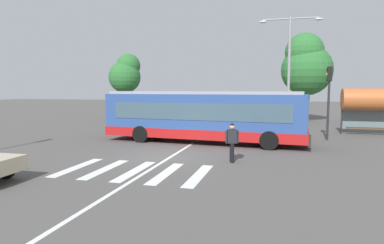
{
  "coord_description": "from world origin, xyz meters",
  "views": [
    {
      "loc": [
        5.18,
        -14.77,
        3.16
      ],
      "look_at": [
        0.32,
        3.68,
        1.3
      ],
      "focal_mm": 31.11,
      "sensor_mm": 36.0,
      "label": 1
    }
  ],
  "objects_px": {
    "parked_car_white": "(171,113)",
    "parked_car_black": "(197,114)",
    "parked_car_champagne": "(282,116)",
    "background_tree_left": "(126,74)",
    "traffic_light_far_corner": "(329,91)",
    "parked_car_blue": "(225,114)",
    "pedestrian_crossing_street": "(232,140)",
    "twin_arm_street_lamp": "(289,61)",
    "parked_car_red": "(253,115)",
    "parked_car_charcoal": "(146,113)",
    "bus_stop_shelter": "(370,100)",
    "background_tree_right": "(306,65)",
    "city_transit_bus": "(203,116)"
  },
  "relations": [
    {
      "from": "parked_car_charcoal",
      "to": "parked_car_white",
      "type": "height_order",
      "value": "same"
    },
    {
      "from": "traffic_light_far_corner",
      "to": "parked_car_champagne",
      "type": "bearing_deg",
      "value": 105.91
    },
    {
      "from": "parked_car_white",
      "to": "twin_arm_street_lamp",
      "type": "height_order",
      "value": "twin_arm_street_lamp"
    },
    {
      "from": "pedestrian_crossing_street",
      "to": "twin_arm_street_lamp",
      "type": "bearing_deg",
      "value": 77.74
    },
    {
      "from": "parked_car_charcoal",
      "to": "background_tree_right",
      "type": "relative_size",
      "value": 0.52
    },
    {
      "from": "parked_car_champagne",
      "to": "background_tree_right",
      "type": "bearing_deg",
      "value": 56.85
    },
    {
      "from": "parked_car_charcoal",
      "to": "background_tree_left",
      "type": "relative_size",
      "value": 0.65
    },
    {
      "from": "parked_car_blue",
      "to": "parked_car_red",
      "type": "relative_size",
      "value": 1.0
    },
    {
      "from": "parked_car_champagne",
      "to": "background_tree_left",
      "type": "height_order",
      "value": "background_tree_left"
    },
    {
      "from": "city_transit_bus",
      "to": "parked_car_charcoal",
      "type": "distance_m",
      "value": 15.43
    },
    {
      "from": "parked_car_champagne",
      "to": "traffic_light_far_corner",
      "type": "relative_size",
      "value": 0.98
    },
    {
      "from": "parked_car_charcoal",
      "to": "bus_stop_shelter",
      "type": "bearing_deg",
      "value": -17.55
    },
    {
      "from": "parked_car_white",
      "to": "parked_car_champagne",
      "type": "bearing_deg",
      "value": -1.63
    },
    {
      "from": "bus_stop_shelter",
      "to": "background_tree_right",
      "type": "relative_size",
      "value": 0.43
    },
    {
      "from": "city_transit_bus",
      "to": "bus_stop_shelter",
      "type": "relative_size",
      "value": 3.28
    },
    {
      "from": "twin_arm_street_lamp",
      "to": "city_transit_bus",
      "type": "bearing_deg",
      "value": -126.05
    },
    {
      "from": "pedestrian_crossing_street",
      "to": "traffic_light_far_corner",
      "type": "height_order",
      "value": "traffic_light_far_corner"
    },
    {
      "from": "parked_car_black",
      "to": "traffic_light_far_corner",
      "type": "height_order",
      "value": "traffic_light_far_corner"
    },
    {
      "from": "twin_arm_street_lamp",
      "to": "parked_car_red",
      "type": "bearing_deg",
      "value": 117.71
    },
    {
      "from": "traffic_light_far_corner",
      "to": "parked_car_blue",
      "type": "bearing_deg",
      "value": 129.55
    },
    {
      "from": "pedestrian_crossing_street",
      "to": "parked_car_black",
      "type": "bearing_deg",
      "value": 108.64
    },
    {
      "from": "traffic_light_far_corner",
      "to": "background_tree_right",
      "type": "bearing_deg",
      "value": 92.25
    },
    {
      "from": "bus_stop_shelter",
      "to": "background_tree_right",
      "type": "height_order",
      "value": "background_tree_right"
    },
    {
      "from": "city_transit_bus",
      "to": "parked_car_red",
      "type": "xyz_separation_m",
      "value": [
        1.98,
        12.61,
        -0.82
      ]
    },
    {
      "from": "traffic_light_far_corner",
      "to": "parked_car_red",
      "type": "bearing_deg",
      "value": 118.83
    },
    {
      "from": "background_tree_left",
      "to": "background_tree_right",
      "type": "xyz_separation_m",
      "value": [
        18.44,
        1.9,
        0.74
      ]
    },
    {
      "from": "parked_car_blue",
      "to": "traffic_light_far_corner",
      "type": "xyz_separation_m",
      "value": [
        8.03,
        -9.73,
        2.31
      ]
    },
    {
      "from": "parked_car_champagne",
      "to": "city_transit_bus",
      "type": "bearing_deg",
      "value": -110.83
    },
    {
      "from": "traffic_light_far_corner",
      "to": "background_tree_right",
      "type": "xyz_separation_m",
      "value": [
        -0.5,
        12.63,
        2.5
      ]
    },
    {
      "from": "parked_car_charcoal",
      "to": "parked_car_blue",
      "type": "relative_size",
      "value": 0.99
    },
    {
      "from": "parked_car_black",
      "to": "parked_car_champagne",
      "type": "distance_m",
      "value": 8.06
    },
    {
      "from": "parked_car_white",
      "to": "traffic_light_far_corner",
      "type": "height_order",
      "value": "traffic_light_far_corner"
    },
    {
      "from": "twin_arm_street_lamp",
      "to": "background_tree_right",
      "type": "distance_m",
      "value": 8.87
    },
    {
      "from": "parked_car_white",
      "to": "parked_car_black",
      "type": "relative_size",
      "value": 1.0
    },
    {
      "from": "parked_car_charcoal",
      "to": "bus_stop_shelter",
      "type": "relative_size",
      "value": 1.22
    },
    {
      "from": "pedestrian_crossing_street",
      "to": "parked_car_blue",
      "type": "distance_m",
      "value": 17.92
    },
    {
      "from": "parked_car_blue",
      "to": "traffic_light_far_corner",
      "type": "relative_size",
      "value": 1.01
    },
    {
      "from": "parked_car_black",
      "to": "background_tree_right",
      "type": "bearing_deg",
      "value": 17.76
    },
    {
      "from": "parked_car_charcoal",
      "to": "twin_arm_street_lamp",
      "type": "relative_size",
      "value": 0.53
    },
    {
      "from": "parked_car_red",
      "to": "twin_arm_street_lamp",
      "type": "xyz_separation_m",
      "value": [
        3.02,
        -5.75,
        4.51
      ]
    },
    {
      "from": "parked_car_champagne",
      "to": "bus_stop_shelter",
      "type": "bearing_deg",
      "value": -44.8
    },
    {
      "from": "parked_car_black",
      "to": "parked_car_champagne",
      "type": "xyz_separation_m",
      "value": [
        8.06,
        -0.03,
        0.0
      ]
    },
    {
      "from": "parked_car_champagne",
      "to": "parked_car_charcoal",
      "type": "bearing_deg",
      "value": 178.61
    },
    {
      "from": "parked_car_white",
      "to": "parked_car_champagne",
      "type": "height_order",
      "value": "same"
    },
    {
      "from": "parked_car_charcoal",
      "to": "background_tree_right",
      "type": "xyz_separation_m",
      "value": [
        15.74,
        2.98,
        4.81
      ]
    },
    {
      "from": "parked_car_blue",
      "to": "parked_car_champagne",
      "type": "distance_m",
      "value": 5.39
    },
    {
      "from": "background_tree_left",
      "to": "background_tree_right",
      "type": "bearing_deg",
      "value": 5.89
    },
    {
      "from": "parked_car_red",
      "to": "traffic_light_far_corner",
      "type": "bearing_deg",
      "value": -61.17
    },
    {
      "from": "pedestrian_crossing_street",
      "to": "parked_car_charcoal",
      "type": "height_order",
      "value": "pedestrian_crossing_street"
    },
    {
      "from": "pedestrian_crossing_street",
      "to": "background_tree_right",
      "type": "distance_m",
      "value": 21.51
    }
  ]
}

